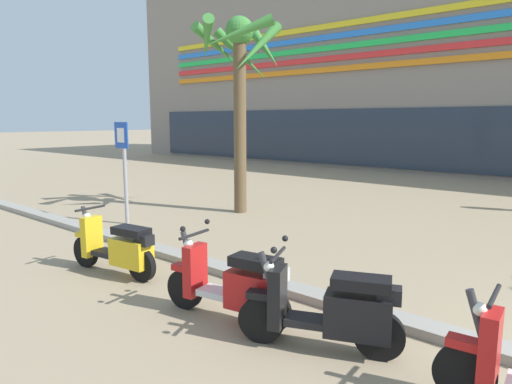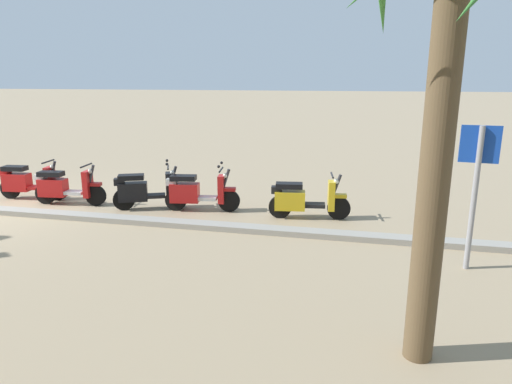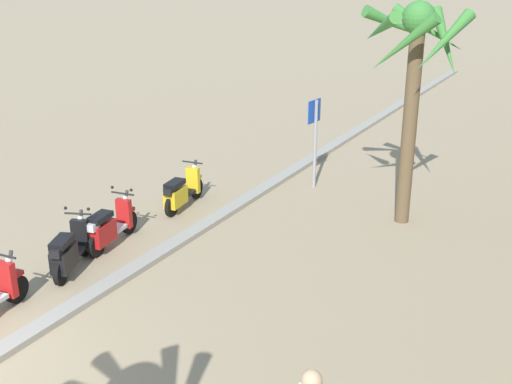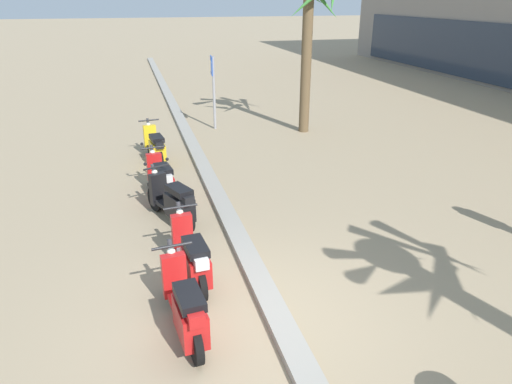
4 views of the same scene
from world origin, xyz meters
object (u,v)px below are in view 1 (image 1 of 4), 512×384
scooter_black_mid_centre (332,311)px  crossing_sign (124,161)px  scooter_yellow_tail_end (118,248)px  scooter_red_far_back (235,286)px  palm_tree_far_corner (239,66)px

scooter_black_mid_centre → crossing_sign: 7.28m
scooter_yellow_tail_end → scooter_red_far_back: scooter_red_far_back is taller
scooter_red_far_back → palm_tree_far_corner: palm_tree_far_corner is taller
crossing_sign → palm_tree_far_corner: palm_tree_far_corner is taller
scooter_yellow_tail_end → scooter_black_mid_centre: (3.85, 0.08, 0.02)m
scooter_yellow_tail_end → scooter_black_mid_centre: 3.85m
scooter_black_mid_centre → palm_tree_far_corner: size_ratio=0.33×
palm_tree_far_corner → crossing_sign: bearing=-111.0°
crossing_sign → palm_tree_far_corner: (1.07, 2.80, 2.32)m
scooter_red_far_back → crossing_sign: crossing_sign is taller
scooter_red_far_back → crossing_sign: size_ratio=0.75×
scooter_yellow_tail_end → palm_tree_far_corner: (-1.97, 4.97, 3.37)m
scooter_yellow_tail_end → crossing_sign: crossing_sign is taller
scooter_yellow_tail_end → scooter_red_far_back: bearing=-1.0°
scooter_red_far_back → palm_tree_far_corner: 7.55m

